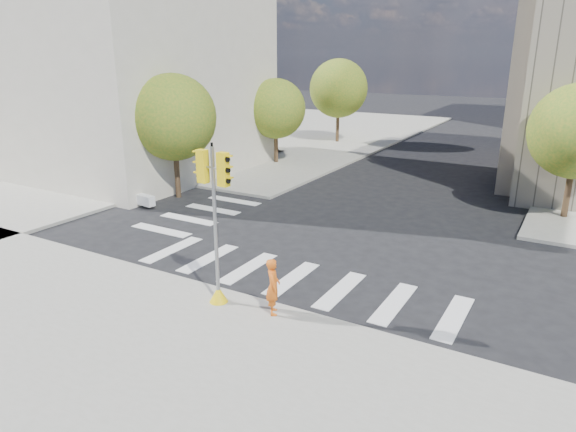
# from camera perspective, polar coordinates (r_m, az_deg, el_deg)

# --- Properties ---
(ground) EXTENTS (160.00, 160.00, 0.00)m
(ground) POSITION_cam_1_polar(r_m,az_deg,el_deg) (19.16, 3.69, -4.88)
(ground) COLOR black
(ground) RESTS_ON ground
(sidewalk_far_left) EXTENTS (28.00, 40.00, 0.15)m
(sidewalk_far_left) POSITION_cam_1_polar(r_m,az_deg,el_deg) (50.80, -3.45, 9.39)
(sidewalk_far_left) COLOR gray
(sidewalk_far_left) RESTS_ON ground
(classical_building) EXTENTS (19.00, 15.00, 12.70)m
(classical_building) POSITION_cam_1_polar(r_m,az_deg,el_deg) (36.67, -19.91, 15.25)
(classical_building) COLOR beige
(classical_building) RESTS_ON ground
(tree_lw_near) EXTENTS (4.40, 4.40, 6.41)m
(tree_lw_near) POSITION_cam_1_polar(r_m,az_deg,el_deg) (27.21, -12.62, 10.63)
(tree_lw_near) COLOR #382616
(tree_lw_near) RESTS_ON ground
(tree_lw_mid) EXTENTS (4.00, 4.00, 5.77)m
(tree_lw_mid) POSITION_cam_1_polar(r_m,az_deg,el_deg) (35.23, -1.37, 11.82)
(tree_lw_mid) COLOR #382616
(tree_lw_mid) RESTS_ON ground
(tree_lw_far) EXTENTS (4.80, 4.80, 6.95)m
(tree_lw_far) POSITION_cam_1_polar(r_m,az_deg,el_deg) (43.98, 5.64, 13.92)
(tree_lw_far) COLOR #382616
(tree_lw_far) RESTS_ON ground
(traffic_signal) EXTENTS (1.07, 0.56, 4.84)m
(traffic_signal) POSITION_cam_1_polar(r_m,az_deg,el_deg) (15.06, -8.01, -2.38)
(traffic_signal) COLOR yellow
(traffic_signal) RESTS_ON sidewalk_near
(photographer) EXTENTS (0.68, 0.73, 1.68)m
(photographer) POSITION_cam_1_polar(r_m,az_deg,el_deg) (14.74, -1.67, -7.82)
(photographer) COLOR #DB5D14
(photographer) RESTS_ON sidewalk_near
(planter_wall) EXTENTS (6.00, 1.18, 0.50)m
(planter_wall) POSITION_cam_1_polar(r_m,az_deg,el_deg) (28.28, -18.62, 2.52)
(planter_wall) COLOR white
(planter_wall) RESTS_ON sidewalk_left_near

